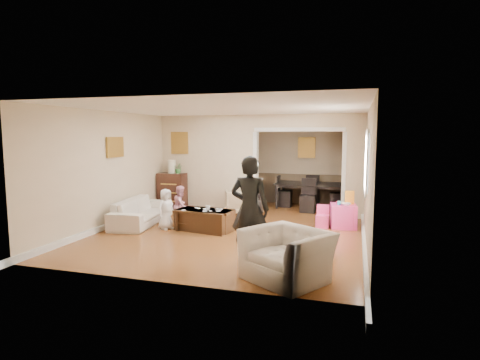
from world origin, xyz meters
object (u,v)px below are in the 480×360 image
(coffee_table, at_px, (205,220))
(coffee_cup, at_px, (208,208))
(table_lamp, at_px, (172,167))
(adult_person, at_px, (250,209))
(child_kneel_a, at_px, (166,209))
(armchair_back, at_px, (239,202))
(dining_table, at_px, (311,196))
(cyan_cup, at_px, (339,203))
(dresser, at_px, (172,192))
(play_table, at_px, (343,216))
(armchair_front, at_px, (287,255))
(child_kneel_b, at_px, (181,206))
(child_toddler, at_px, (260,210))
(sofa, at_px, (142,211))

(coffee_table, distance_m, coffee_cup, 0.30)
(table_lamp, xyz_separation_m, adult_person, (3.23, -3.71, -0.33))
(table_lamp, distance_m, coffee_cup, 2.78)
(adult_person, height_order, child_kneel_a, adult_person)
(armchair_back, height_order, dining_table, dining_table)
(table_lamp, distance_m, cyan_cup, 4.65)
(table_lamp, relative_size, cyan_cup, 4.50)
(cyan_cup, distance_m, child_kneel_a, 3.84)
(armchair_back, relative_size, adult_person, 0.40)
(cyan_cup, relative_size, dining_table, 0.04)
(dresser, xyz_separation_m, play_table, (4.62, -0.81, -0.25))
(armchair_front, xyz_separation_m, table_lamp, (-3.96, 4.34, 0.84))
(armchair_front, bearing_deg, armchair_back, 147.31)
(play_table, bearing_deg, table_lamp, 170.02)
(armchair_back, xyz_separation_m, adult_person, (1.31, -3.70, 0.56))
(armchair_front, bearing_deg, cyan_cup, 113.02)
(play_table, bearing_deg, armchair_front, -100.56)
(play_table, xyz_separation_m, child_kneel_b, (-3.59, -0.82, 0.20))
(child_kneel_a, bearing_deg, child_toddler, -43.68)
(child_kneel_a, relative_size, child_toddler, 1.20)
(adult_person, bearing_deg, dining_table, -94.17)
(child_toddler, bearing_deg, table_lamp, -52.06)
(sofa, relative_size, armchair_back, 2.86)
(sofa, xyz_separation_m, armchair_back, (1.84, 1.76, 0.03))
(coffee_cup, distance_m, dining_table, 3.84)
(sofa, xyz_separation_m, child_toddler, (2.70, 0.58, 0.08))
(cyan_cup, distance_m, adult_person, 3.14)
(play_table, relative_size, child_toddler, 0.73)
(cyan_cup, bearing_deg, sofa, -168.57)
(coffee_table, relative_size, adult_person, 0.70)
(table_lamp, bearing_deg, child_toddler, -23.03)
(armchair_front, bearing_deg, sofa, 178.54)
(armchair_front, distance_m, table_lamp, 5.94)
(coffee_table, distance_m, child_kneel_b, 0.80)
(coffee_table, distance_m, child_kneel_a, 0.89)
(armchair_front, bearing_deg, dresser, 164.53)
(adult_person, relative_size, child_toddler, 2.33)
(sofa, relative_size, coffee_table, 1.65)
(sofa, distance_m, coffee_table, 1.66)
(armchair_front, distance_m, adult_person, 1.10)
(armchair_back, bearing_deg, sofa, 20.15)
(adult_person, height_order, child_kneel_b, adult_person)
(sofa, height_order, table_lamp, table_lamp)
(armchair_front, height_order, child_kneel_b, child_kneel_b)
(dresser, height_order, cyan_cup, dresser)
(cyan_cup, relative_size, child_kneel_b, 0.09)
(sofa, relative_size, dresser, 1.96)
(adult_person, distance_m, child_kneel_a, 2.89)
(armchair_back, bearing_deg, cyan_cup, 138.15)
(coffee_cup, relative_size, dining_table, 0.05)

